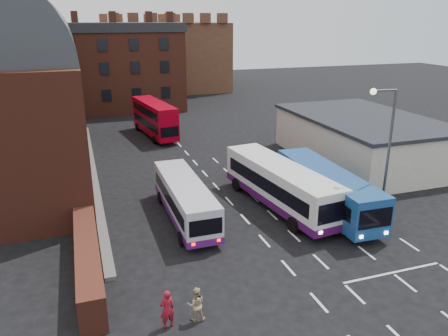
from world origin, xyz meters
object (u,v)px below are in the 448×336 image
object	(u,v)px
bus_blue	(327,187)
pedestrian_red	(167,309)
bus_white_outbound	(185,197)
bus_red_double	(155,118)
bus_white_inbound	(280,183)
street_lamp	(385,143)
pedestrian_beige	(196,304)

from	to	relation	value
bus_blue	pedestrian_red	bearing A→B (deg)	34.50
bus_white_outbound	bus_red_double	size ratio (longest dim) A/B	0.97
bus_blue	bus_red_double	size ratio (longest dim) A/B	1.10
bus_red_double	bus_white_inbound	bearing A→B (deg)	94.02
bus_white_inbound	bus_blue	xyz separation A→B (m)	(2.78, -1.55, -0.10)
street_lamp	pedestrian_beige	bearing A→B (deg)	-156.81
bus_white_outbound	street_lamp	size ratio (longest dim) A/B	1.11
street_lamp	pedestrian_beige	distance (m)	16.02
street_lamp	pedestrian_red	size ratio (longest dim) A/B	4.79
bus_white_inbound	bus_blue	distance (m)	3.19
bus_red_double	street_lamp	world-z (taller)	street_lamp
street_lamp	pedestrian_beige	world-z (taller)	street_lamp
bus_blue	pedestrian_red	world-z (taller)	bus_blue
street_lamp	pedestrian_red	bearing A→B (deg)	-158.42
pedestrian_red	pedestrian_beige	size ratio (longest dim) A/B	1.12
bus_white_inbound	bus_blue	size ratio (longest dim) A/B	1.07
bus_blue	pedestrian_beige	distance (m)	14.40
pedestrian_beige	bus_blue	bearing A→B (deg)	-134.73
bus_white_inbound	pedestrian_red	distance (m)	14.30
bus_red_double	bus_white_outbound	bearing A→B (deg)	76.85
pedestrian_red	pedestrian_beige	world-z (taller)	pedestrian_red
street_lamp	pedestrian_red	xyz separation A→B (m)	(-15.44, -6.11, -4.39)
bus_white_inbound	bus_red_double	xyz separation A→B (m)	(-4.79, 22.54, 0.22)
bus_blue	bus_red_double	bearing A→B (deg)	-71.21
bus_white_outbound	bus_white_inbound	world-z (taller)	bus_white_inbound
bus_white_inbound	bus_red_double	size ratio (longest dim) A/B	1.18
bus_blue	pedestrian_beige	xyz separation A→B (m)	(-11.64, -8.41, -0.94)
bus_white_inbound	pedestrian_beige	world-z (taller)	bus_white_inbound
bus_white_inbound	bus_red_double	distance (m)	23.04
bus_blue	pedestrian_beige	bearing A→B (deg)	37.18
bus_white_inbound	bus_blue	world-z (taller)	bus_white_inbound
bus_white_outbound	bus_white_inbound	size ratio (longest dim) A/B	0.83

